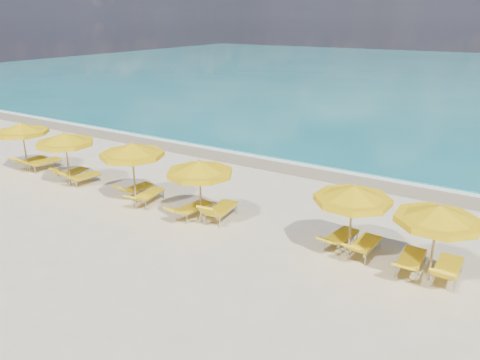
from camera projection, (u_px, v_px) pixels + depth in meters
The scene contains 23 objects.
ground_plane at pixel (217, 225), 16.00m from camera, with size 120.00×120.00×0.00m, color beige.
ocean at pixel (454, 77), 54.25m from camera, with size 120.00×80.00×0.30m, color #146F75.
wet_sand_band at pixel (307, 169), 21.90m from camera, with size 120.00×2.60×0.01m, color tan.
foam_line at pixel (314, 164), 22.53m from camera, with size 120.00×1.20×0.03m, color white.
whitecap_near at pixel (286, 118), 32.57m from camera, with size 14.00×0.36×0.05m, color white.
umbrella_1 at pixel (22, 129), 20.91m from camera, with size 2.80×2.80×2.32m.
umbrella_2 at pixel (65, 140), 19.07m from camera, with size 2.97×2.97×2.35m.
umbrella_3 at pixel (132, 151), 17.27m from camera, with size 2.46×2.46×2.42m.
umbrella_4 at pixel (200, 169), 15.58m from camera, with size 2.52×2.52×2.30m.
umbrella_5 at pixel (353, 195), 13.34m from camera, with size 2.86×2.86×2.29m.
umbrella_6 at pixel (438, 215), 12.05m from camera, with size 2.93×2.93×2.25m.
lounger_1_left at pixel (31, 163), 22.03m from camera, with size 0.58×1.69×0.73m.
lounger_1_right at pixel (44, 165), 21.67m from camera, with size 0.96×2.00×0.79m.
lounger_2_left at pixel (73, 175), 20.33m from camera, with size 0.67×1.69×0.82m.
lounger_2_right at pixel (84, 180), 19.79m from camera, with size 0.78×1.73×0.79m.
lounger_3_left at pixel (137, 191), 18.52m from camera, with size 0.69×1.68×0.72m.
lounger_3_right at pixel (148, 198), 17.79m from camera, with size 0.84×1.90×0.71m.
lounger_4_left at pixel (193, 211), 16.57m from camera, with size 0.88×1.94×0.70m.
lounger_4_right at pixel (220, 214), 16.35m from camera, with size 0.84×1.97×0.92m.
lounger_5_left at pixel (341, 240), 14.49m from camera, with size 0.81×1.82×0.65m.
lounger_5_right at pixel (364, 249), 13.95m from camera, with size 0.72×1.82×0.77m.
lounger_6_left at pixel (410, 264), 13.07m from camera, with size 0.66×1.90×0.74m.
lounger_6_right at pixel (447, 273), 12.61m from camera, with size 0.65×1.88×0.84m.
Camera 1 is at (8.46, -11.88, 6.80)m, focal length 35.00 mm.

